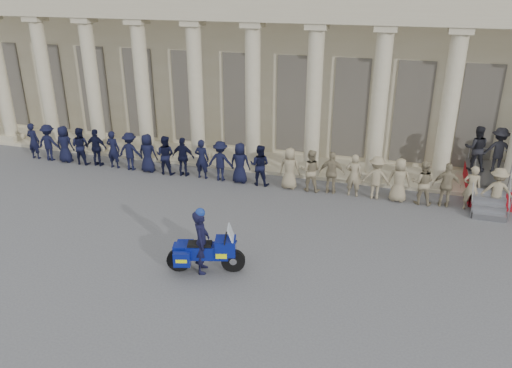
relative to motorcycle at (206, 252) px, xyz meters
The scene contains 5 objects.
ground 0.73m from the motorcycle, 75.78° to the left, with size 90.00×90.00×0.00m, color #4D4D50.
building 15.60m from the motorcycle, 89.65° to the left, with size 40.00×12.50×9.00m.
officer_rank 6.85m from the motorcycle, 102.05° to the left, with size 20.76×0.64×1.70m.
motorcycle is the anchor object (origin of this frame).
rider 0.38m from the motorcycle, 162.93° to the right, with size 0.64×0.80×2.02m.
Camera 1 is at (4.93, -11.86, 7.95)m, focal length 35.00 mm.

